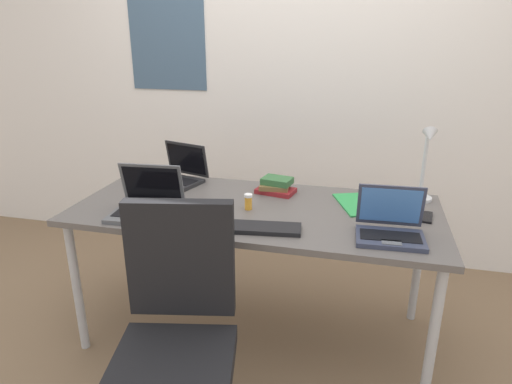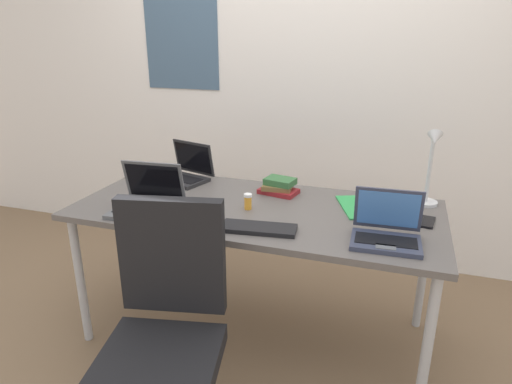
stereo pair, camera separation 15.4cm
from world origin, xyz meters
The scene contains 14 objects.
ground_plane centered at (0.00, 0.00, 0.00)m, with size 12.00×12.00×0.00m, color #7A6047.
wall_back centered at (0.00, 1.10, 1.30)m, with size 6.00×0.13×2.60m.
desk centered at (0.00, 0.00, 0.68)m, with size 1.80×0.80×0.74m.
desk_lamp centered at (0.80, 0.28, 0.94)m, with size 0.12×0.18×0.40m.
laptop_front_right centered at (0.63, -0.20, 0.78)m, with size 0.29×0.24×0.21m.
laptop_center centered at (-0.53, 0.28, 0.78)m, with size 0.34×0.31×0.22m.
laptop_by_keyboard centered at (-0.48, -0.22, 0.79)m, with size 0.33×0.29×0.23m.
external_keyboard centered at (0.10, -0.26, 0.75)m, with size 0.33×0.12×0.02m, color black.
computer_mouse centered at (-0.20, -0.15, 0.76)m, with size 0.06×0.10×0.03m, color black.
cell_phone centered at (0.80, 0.06, 0.74)m, with size 0.06×0.14×0.01m, color black.
pill_bottle centered at (-0.03, -0.04, 0.78)m, with size 0.04×0.04×0.08m.
book_stack centered at (0.05, 0.23, 0.78)m, with size 0.22×0.16×0.08m.
paper_folder_center centered at (0.52, 0.17, 0.74)m, with size 0.23×0.31×0.01m, color green.
office_chair centered at (-0.12, -0.74, 0.40)m, with size 0.52×0.58×0.97m.
Camera 1 is at (0.50, -2.01, 1.56)m, focal length 31.48 mm.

